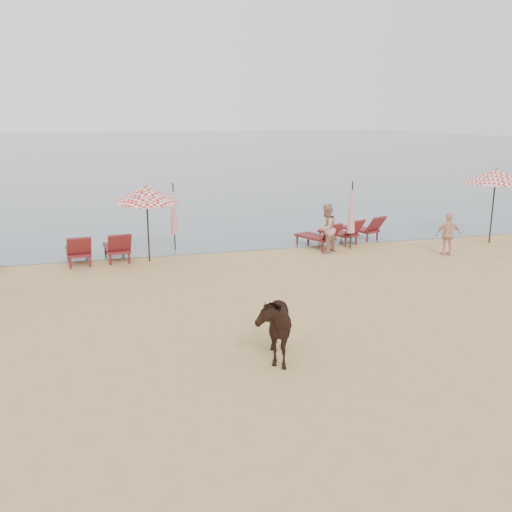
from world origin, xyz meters
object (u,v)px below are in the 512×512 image
at_px(umbrella_open_right, 496,176).
at_px(umbrella_closed_left, 174,209).
at_px(cow, 272,325).
at_px(beachgoer_right_b, 448,234).
at_px(lounger_cluster_left, 98,248).
at_px(lounger_cluster_right, 343,232).
at_px(beachgoer_right_a, 326,229).
at_px(umbrella_closed_right, 352,208).
at_px(umbrella_open_left_b, 146,193).

relative_size(umbrella_open_right, umbrella_closed_left, 1.16).
height_order(cow, beachgoer_right_b, beachgoer_right_b).
relative_size(lounger_cluster_left, lounger_cluster_right, 0.61).
bearing_deg(umbrella_open_right, umbrella_closed_left, -170.06).
height_order(lounger_cluster_right, beachgoer_right_b, beachgoer_right_b).
xyz_separation_m(umbrella_closed_left, beachgoer_right_b, (8.89, -3.26, -0.73)).
bearing_deg(beachgoer_right_a, cow, 23.23).
bearing_deg(lounger_cluster_right, lounger_cluster_left, 160.39).
xyz_separation_m(lounger_cluster_right, beachgoer_right_b, (2.72, -2.60, 0.27)).
height_order(lounger_cluster_right, beachgoer_right_a, beachgoer_right_a).
relative_size(beachgoer_right_a, beachgoer_right_b, 1.16).
xyz_separation_m(umbrella_open_right, cow, (-10.92, -7.75, -1.80)).
bearing_deg(umbrella_closed_left, lounger_cluster_right, -6.06).
bearing_deg(umbrella_open_right, lounger_cluster_right, -174.38).
xyz_separation_m(beachgoer_right_a, beachgoer_right_b, (3.85, -1.49, -0.12)).
height_order(beachgoer_right_a, beachgoer_right_b, beachgoer_right_a).
relative_size(lounger_cluster_left, beachgoer_right_a, 1.24).
xyz_separation_m(umbrella_closed_right, beachgoer_right_b, (2.78, -1.79, -0.75)).
distance_m(cow, beachgoer_right_b, 10.53).
bearing_deg(umbrella_closed_left, umbrella_open_left_b, -126.96).
bearing_deg(umbrella_closed_left, beachgoer_right_a, -19.31).
height_order(umbrella_open_left_b, umbrella_open_right, umbrella_open_right).
xyz_separation_m(lounger_cluster_right, umbrella_closed_right, (-0.06, -0.81, 1.02)).
relative_size(lounger_cluster_right, umbrella_closed_left, 1.47).
bearing_deg(beachgoer_right_a, umbrella_open_right, 139.98).
relative_size(umbrella_open_left_b, umbrella_closed_right, 1.07).
bearing_deg(umbrella_open_left_b, beachgoer_right_a, -25.27).
height_order(lounger_cluster_right, umbrella_closed_left, umbrella_closed_left).
bearing_deg(umbrella_closed_left, umbrella_closed_right, -13.51).
bearing_deg(cow, beachgoer_right_a, 72.88).
bearing_deg(umbrella_closed_right, lounger_cluster_left, 177.72).
relative_size(lounger_cluster_right, umbrella_open_right, 1.26).
xyz_separation_m(lounger_cluster_right, cow, (-5.55, -9.11, 0.24)).
distance_m(lounger_cluster_right, umbrella_open_right, 5.90).
bearing_deg(umbrella_closed_left, umbrella_open_right, -9.92).
distance_m(beachgoer_right_a, beachgoer_right_b, 4.13).
bearing_deg(umbrella_closed_right, umbrella_open_left_b, 179.18).
height_order(lounger_cluster_left, beachgoer_right_b, beachgoer_right_b).
relative_size(lounger_cluster_left, umbrella_open_right, 0.76).
height_order(umbrella_open_left_b, beachgoer_right_a, umbrella_open_left_b).
bearing_deg(umbrella_open_right, beachgoer_right_a, -162.35).
xyz_separation_m(umbrella_closed_left, cow, (0.61, -9.77, -0.76)).
bearing_deg(umbrella_closed_left, beachgoer_right_b, -20.12).
relative_size(umbrella_closed_left, cow, 1.43).
distance_m(lounger_cluster_left, umbrella_open_right, 14.34).
relative_size(umbrella_open_left_b, umbrella_open_right, 0.93).
bearing_deg(beachgoer_right_a, umbrella_closed_right, 157.89).
bearing_deg(umbrella_open_right, cow, -124.78).
relative_size(umbrella_open_left_b, beachgoer_right_a, 1.52).
bearing_deg(lounger_cluster_right, cow, -143.99).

